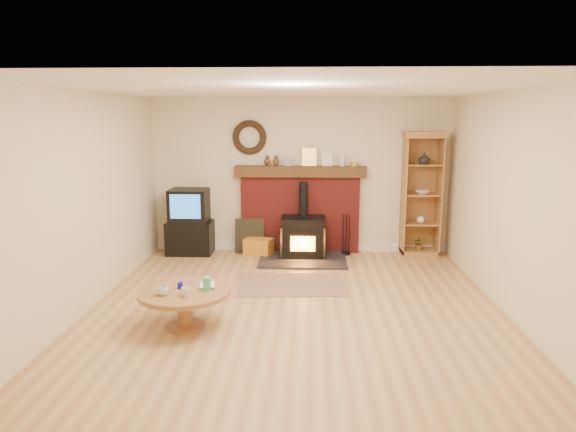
{
  "coord_description": "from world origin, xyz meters",
  "views": [
    {
      "loc": [
        0.17,
        -5.91,
        2.32
      ],
      "look_at": [
        -0.13,
        1.0,
        0.95
      ],
      "focal_mm": 32.0,
      "sensor_mm": 36.0,
      "label": 1
    }
  ],
  "objects_px": {
    "curio_cabinet": "(421,194)",
    "coffee_table": "(185,297)",
    "wood_stove": "(303,239)",
    "tv_unit": "(190,223)"
  },
  "relations": [
    {
      "from": "wood_stove",
      "to": "curio_cabinet",
      "type": "distance_m",
      "value": 2.09
    },
    {
      "from": "wood_stove",
      "to": "coffee_table",
      "type": "xyz_separation_m",
      "value": [
        -1.26,
        -2.88,
        0.03
      ]
    },
    {
      "from": "wood_stove",
      "to": "tv_unit",
      "type": "bearing_deg",
      "value": 174.07
    },
    {
      "from": "tv_unit",
      "to": "wood_stove",
      "type": "bearing_deg",
      "value": -5.93
    },
    {
      "from": "wood_stove",
      "to": "tv_unit",
      "type": "height_order",
      "value": "wood_stove"
    },
    {
      "from": "wood_stove",
      "to": "coffee_table",
      "type": "relative_size",
      "value": 1.37
    },
    {
      "from": "tv_unit",
      "to": "curio_cabinet",
      "type": "bearing_deg",
      "value": 1.31
    },
    {
      "from": "wood_stove",
      "to": "curio_cabinet",
      "type": "relative_size",
      "value": 0.68
    },
    {
      "from": "wood_stove",
      "to": "tv_unit",
      "type": "xyz_separation_m",
      "value": [
        -1.92,
        0.2,
        0.2
      ]
    },
    {
      "from": "curio_cabinet",
      "to": "coffee_table",
      "type": "height_order",
      "value": "curio_cabinet"
    }
  ]
}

